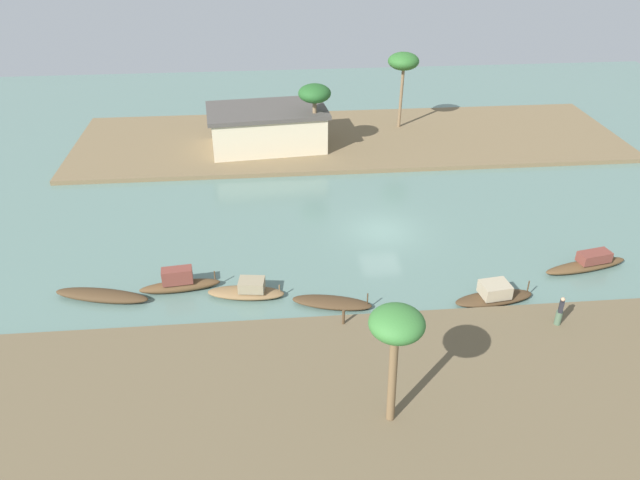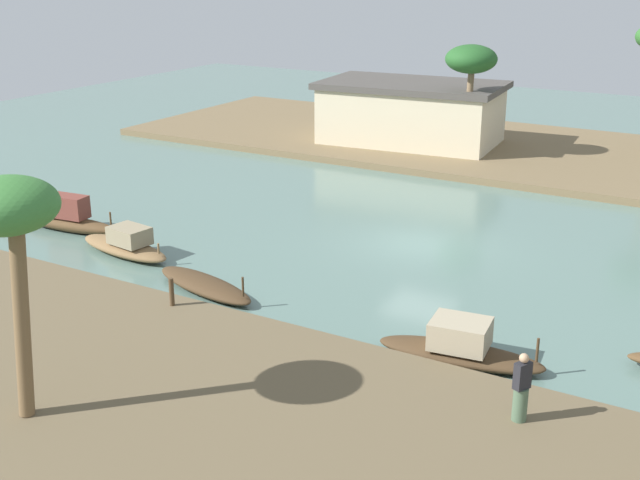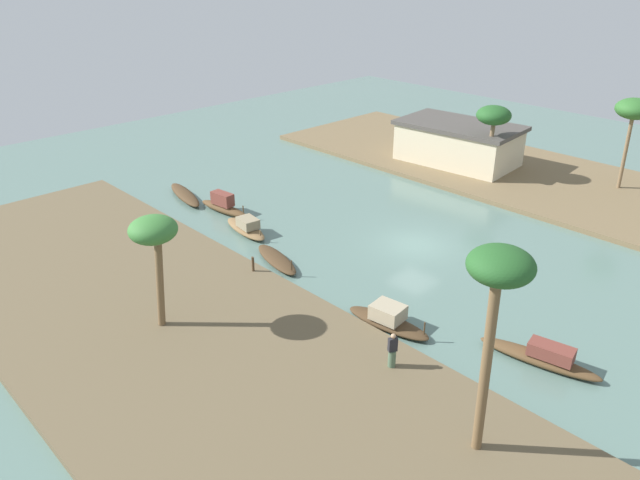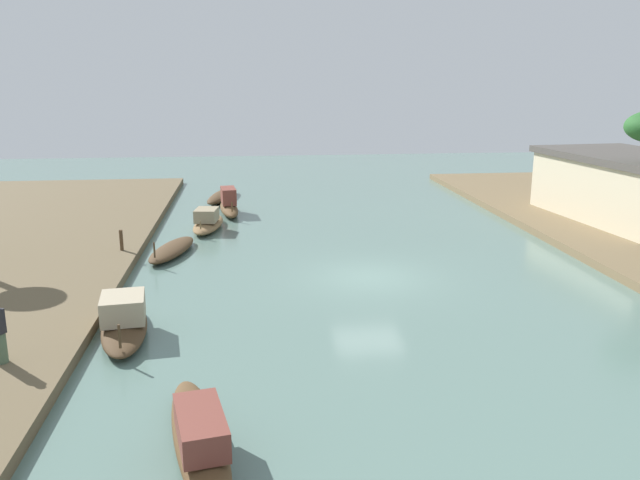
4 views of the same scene
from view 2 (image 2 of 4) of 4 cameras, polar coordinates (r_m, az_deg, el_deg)
name	(u,v)px [view 2 (image 2 of 4)]	position (r m, az deg, el deg)	size (l,w,h in m)	color
river_water	(422,244)	(29.77, 7.06, -0.28)	(76.44, 76.44, 0.00)	slate
riverbank_left	(115,452)	(17.93, -13.98, -14.05)	(45.47, 13.58, 0.34)	brown
riverbank_right	(545,154)	(43.86, 15.30, 5.73)	(45.47, 13.58, 0.34)	brown
sampan_downstream_large	(460,347)	(21.32, 9.67, -7.32)	(4.42, 1.78, 1.14)	#47331E
sampan_with_tall_canopy	(126,245)	(29.13, -13.29, -0.33)	(4.20, 1.75, 1.06)	brown
sampan_upstream_small	(70,218)	(32.20, -16.94, 1.44)	(4.36, 1.34, 1.38)	brown
sampan_near_left_bank	(205,285)	(25.60, -7.99, -3.10)	(4.33, 2.12, 0.98)	#47331E
person_by_mooring	(521,391)	(18.32, 13.74, -10.13)	(0.43, 0.43, 1.58)	#4C664C
mooring_post	(172,292)	(23.83, -10.22, -3.55)	(0.14, 0.14, 0.83)	#4C3823
palm_tree_left_near	(8,216)	(17.78, -20.77, 1.58)	(2.12, 2.12, 5.30)	brown
palm_tree_right_tall	(471,62)	(41.25, 10.41, 12.05)	(2.51, 2.51, 5.44)	#7F6647
riverside_building	(411,112)	(44.42, 6.33, 8.79)	(9.89, 6.41, 3.18)	beige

